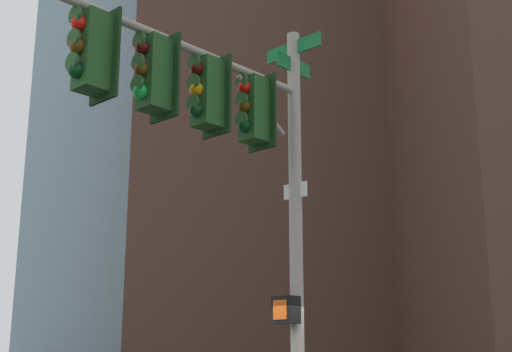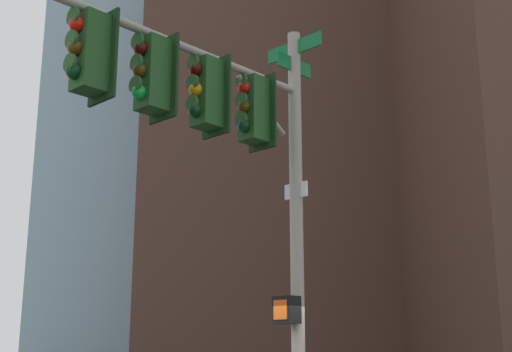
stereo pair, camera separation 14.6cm
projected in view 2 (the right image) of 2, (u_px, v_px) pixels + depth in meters
signal_pole_assembly at (221, 136)px, 9.77m from camera, size 3.44×3.63×6.93m
building_brick_midblock at (289, 159)px, 46.65m from camera, size 17.58×18.16×28.72m
building_brick_farside at (263, 165)px, 63.43m from camera, size 16.52×16.14×36.66m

